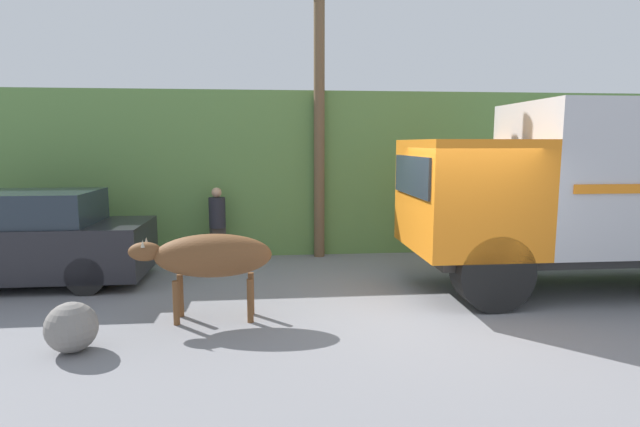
# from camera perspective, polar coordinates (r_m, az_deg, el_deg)

# --- Properties ---
(ground_plane) EXTENTS (60.00, 60.00, 0.00)m
(ground_plane) POSITION_cam_1_polar(r_m,az_deg,el_deg) (8.10, 14.47, -10.73)
(ground_plane) COLOR gray
(hillside_embankment) EXTENTS (32.00, 6.61, 3.74)m
(hillside_embankment) POSITION_cam_1_polar(r_m,az_deg,el_deg) (14.88, 4.91, 5.31)
(hillside_embankment) COLOR #608C47
(hillside_embankment) RESTS_ON ground_plane
(building_backdrop) EXTENTS (6.68, 2.70, 2.65)m
(building_backdrop) POSITION_cam_1_polar(r_m,az_deg,el_deg) (13.04, -14.48, 2.37)
(building_backdrop) COLOR #B2BCAD
(building_backdrop) RESTS_ON ground_plane
(cargo_truck) EXTENTS (6.36, 2.33, 3.26)m
(cargo_truck) POSITION_cam_1_polar(r_m,az_deg,el_deg) (9.89, 29.37, 2.67)
(cargo_truck) COLOR #2D2D2D
(cargo_truck) RESTS_ON ground_plane
(brown_cow) EXTENTS (2.04, 0.63, 1.28)m
(brown_cow) POSITION_cam_1_polar(r_m,az_deg,el_deg) (7.41, -12.45, -4.83)
(brown_cow) COLOR brown
(brown_cow) RESTS_ON ground_plane
(parked_suv) EXTENTS (4.48, 1.72, 1.71)m
(parked_suv) POSITION_cam_1_polar(r_m,az_deg,el_deg) (10.54, -30.98, -2.66)
(parked_suv) COLOR #232328
(parked_suv) RESTS_ON ground_plane
(pedestrian_on_hill) EXTENTS (0.48, 0.48, 1.63)m
(pedestrian_on_hill) POSITION_cam_1_polar(r_m,az_deg,el_deg) (11.05, -11.64, -0.90)
(pedestrian_on_hill) COLOR #38332D
(pedestrian_on_hill) RESTS_ON ground_plane
(utility_pole) EXTENTS (0.90, 0.24, 6.56)m
(utility_pole) POSITION_cam_1_polar(r_m,az_deg,el_deg) (11.23, -0.09, 12.21)
(utility_pole) COLOR brown
(utility_pole) RESTS_ON ground_plane
(roadside_rock) EXTENTS (0.63, 0.63, 0.63)m
(roadside_rock) POSITION_cam_1_polar(r_m,az_deg,el_deg) (7.03, -26.54, -11.56)
(roadside_rock) COLOR gray
(roadside_rock) RESTS_ON ground_plane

